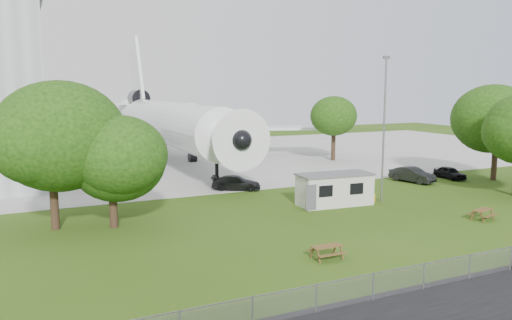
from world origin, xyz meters
name	(u,v)px	position (x,y,z in m)	size (l,w,h in m)	color
ground	(343,233)	(0.00, 0.00, 0.00)	(160.00, 160.00, 0.00)	#3D5C18
concrete_apron	(180,159)	(0.00, 38.00, 0.01)	(120.00, 46.00, 0.03)	#B7B7B2
airliner	(169,122)	(-2.00, 35.86, 5.27)	(46.36, 47.73, 17.69)	white
site_cabin	(335,189)	(3.99, 6.96, 1.31)	(6.84, 3.17, 2.62)	beige
picnic_west	(327,259)	(-3.80, -3.88, 0.00)	(1.80, 1.50, 0.76)	brown
picnic_east	(482,219)	(11.19, -1.54, 0.00)	(1.80, 1.50, 0.76)	brown
fence	(454,282)	(0.00, -9.50, 0.00)	(58.00, 0.04, 1.30)	gray
lamp_mast	(384,131)	(8.20, 6.20, 6.00)	(0.16, 0.16, 12.00)	slate
tree_west_big	(51,140)	(-17.30, 8.98, 6.10)	(8.94, 8.94, 10.58)	#382619
tree_west_small	(111,160)	(-13.62, 7.76, 4.74)	(6.72, 6.72, 8.11)	#382619
tree_east_back	(497,123)	(25.32, 9.28, 5.95)	(8.64, 8.64, 10.27)	#382619
tree_far_apron	(334,118)	(18.10, 28.31, 5.65)	(6.34, 6.34, 8.84)	#382619
car_ne_hatch	(450,173)	(21.72, 11.73, 0.64)	(1.51, 3.74, 1.27)	black
car_ne_sedan	(412,175)	(16.76, 11.93, 0.77)	(1.62, 4.66, 1.53)	black
car_apron_van	(236,183)	(-1.02, 15.95, 0.67)	(1.87, 4.60, 1.34)	black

